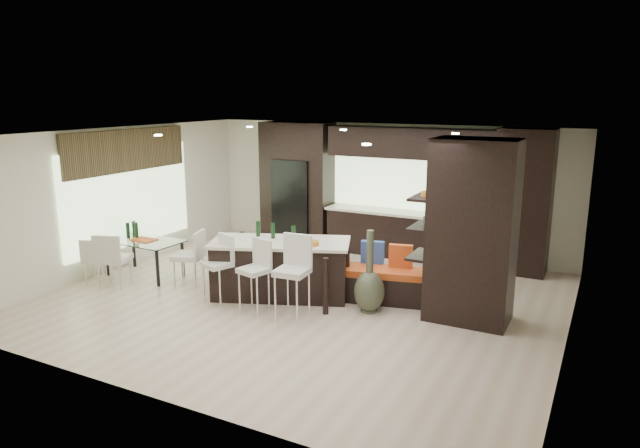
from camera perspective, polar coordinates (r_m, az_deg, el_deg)
The scene contains 22 objects.
ground at distance 9.49m, azimuth -1.68°, elevation -7.51°, with size 8.00×8.00×0.00m, color beige.
back_wall at distance 12.22m, azimuth 6.28°, elevation 3.63°, with size 8.00×0.02×2.70m, color silver.
left_wall at distance 11.56m, azimuth -19.36°, elevation 2.43°, with size 0.02×7.00×2.70m, color silver.
right_wall at distance 8.01m, azimuth 24.15°, elevation -2.42°, with size 0.02×7.00×2.70m, color silver.
ceiling at distance 8.91m, azimuth -1.80°, elevation 8.98°, with size 8.00×7.00×0.02m, color white.
window_left at distance 11.66m, azimuth -18.51°, elevation 2.58°, with size 0.04×3.20×1.90m, color #B2D199.
window_back at distance 11.96m, azimuth 8.93°, elevation 4.31°, with size 3.40×0.04×1.20m, color #B2D199.
stone_accent at distance 11.52m, azimuth -18.73°, elevation 6.97°, with size 0.08×3.00×0.80m, color brown.
ceiling_spots at distance 9.13m, azimuth -1.02°, elevation 8.96°, with size 4.00×3.00×0.02m, color white.
back_cabinetry at distance 11.75m, azimuth 7.97°, elevation 3.20°, with size 6.80×0.68×2.70m, color black.
refrigerator at distance 12.76m, azimuth -2.36°, elevation 2.26°, with size 0.90×0.68×1.90m, color black.
partition_column at distance 8.57m, azimuth 14.99°, elevation -0.76°, with size 1.20×0.80×2.70m, color black.
kitchen_island at distance 9.52m, azimuth -3.95°, elevation -4.46°, with size 2.27×0.97×0.95m, color black.
stool_left at distance 9.29m, azimuth -10.19°, elevation -5.20°, with size 0.40×0.40×0.91m, color silver.
stool_mid at distance 8.90m, azimuth -6.61°, elevation -5.89°, with size 0.40×0.40×0.91m, color silver.
stool_right at distance 8.50m, azimuth -2.80°, elevation -6.29°, with size 0.46×0.46×1.03m, color silver.
bench at distance 9.37m, azimuth 6.63°, elevation -6.08°, with size 1.42×0.55×0.55m, color black.
floor_vase at distance 8.80m, azimuth 4.99°, elevation -4.75°, with size 0.48×0.48×1.30m, color #414833, non-canonical shape.
dining_table at distance 11.02m, azimuth -17.10°, elevation -3.29°, with size 1.42×0.80×0.68m, color white.
chair_near at distance 10.52m, azimuth -19.88°, elevation -3.64°, with size 0.49×0.49×0.91m, color silver.
chair_far at distance 10.88m, azimuth -21.31°, elevation -3.58°, with size 0.42×0.42×0.77m, color silver.
chair_end at distance 10.32m, azimuth -13.02°, elevation -3.51°, with size 0.49×0.49×0.90m, color silver.
Camera 1 is at (4.34, -7.76, 3.32)m, focal length 32.00 mm.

